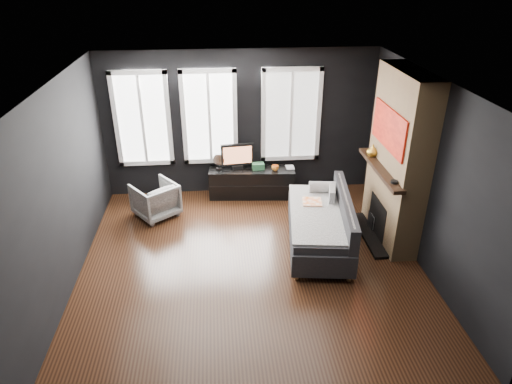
{
  "coord_description": "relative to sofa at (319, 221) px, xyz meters",
  "views": [
    {
      "loc": [
        -0.44,
        -5.56,
        4.06
      ],
      "look_at": [
        0.1,
        0.3,
        1.05
      ],
      "focal_mm": 32.0,
      "sensor_mm": 36.0,
      "label": 1
    }
  ],
  "objects": [
    {
      "name": "floor",
      "position": [
        -1.1,
        -0.42,
        -0.43
      ],
      "size": [
        5.0,
        5.0,
        0.0
      ],
      "primitive_type": "plane",
      "color": "black",
      "rests_on": "ground"
    },
    {
      "name": "ceiling",
      "position": [
        -1.1,
        -0.42,
        2.27
      ],
      "size": [
        5.0,
        5.0,
        0.0
      ],
      "primitive_type": "plane",
      "color": "white",
      "rests_on": "ground"
    },
    {
      "name": "wall_back",
      "position": [
        -1.1,
        2.08,
        0.92
      ],
      "size": [
        5.0,
        0.02,
        2.7
      ],
      "primitive_type": "cube",
      "color": "black",
      "rests_on": "ground"
    },
    {
      "name": "wall_left",
      "position": [
        -3.6,
        -0.42,
        0.92
      ],
      "size": [
        0.02,
        5.0,
        2.7
      ],
      "primitive_type": "cube",
      "color": "black",
      "rests_on": "ground"
    },
    {
      "name": "wall_right",
      "position": [
        1.4,
        -0.42,
        0.92
      ],
      "size": [
        0.02,
        5.0,
        2.7
      ],
      "primitive_type": "cube",
      "color": "black",
      "rests_on": "ground"
    },
    {
      "name": "windows",
      "position": [
        -1.55,
        2.04,
        1.95
      ],
      "size": [
        4.0,
        0.16,
        1.76
      ],
      "primitive_type": null,
      "color": "white",
      "rests_on": "wall_back"
    },
    {
      "name": "fireplace",
      "position": [
        1.2,
        0.18,
        0.92
      ],
      "size": [
        0.7,
        1.62,
        2.7
      ],
      "primitive_type": null,
      "color": "#93724C",
      "rests_on": "floor"
    },
    {
      "name": "sofa",
      "position": [
        0.0,
        0.0,
        0.0
      ],
      "size": [
        1.26,
        2.12,
        0.86
      ],
      "primitive_type": null,
      "rotation": [
        0.0,
        0.0,
        -0.13
      ],
      "color": "black",
      "rests_on": "floor"
    },
    {
      "name": "stripe_pillow",
      "position": [
        0.28,
        0.39,
        0.19
      ],
      "size": [
        0.17,
        0.38,
        0.37
      ],
      "primitive_type": "cube",
      "rotation": [
        0.0,
        0.0,
        -0.23
      ],
      "color": "gray",
      "rests_on": "sofa"
    },
    {
      "name": "armchair",
      "position": [
        -2.65,
        1.19,
        -0.09
      ],
      "size": [
        0.91,
        0.9,
        0.69
      ],
      "primitive_type": "imported",
      "rotation": [
        0.0,
        0.0,
        -2.5
      ],
      "color": "white",
      "rests_on": "floor"
    },
    {
      "name": "media_console",
      "position": [
        -0.9,
        1.82,
        -0.16
      ],
      "size": [
        1.64,
        0.63,
        0.55
      ],
      "primitive_type": null,
      "rotation": [
        0.0,
        0.0,
        -0.08
      ],
      "color": "black",
      "rests_on": "floor"
    },
    {
      "name": "monitor",
      "position": [
        -1.17,
        1.86,
        0.4
      ],
      "size": [
        0.63,
        0.2,
        0.55
      ],
      "primitive_type": null,
      "rotation": [
        0.0,
        0.0,
        0.1
      ],
      "color": "black",
      "rests_on": "media_console"
    },
    {
      "name": "desk_fan",
      "position": [
        -1.51,
        1.85,
        0.28
      ],
      "size": [
        0.28,
        0.28,
        0.31
      ],
      "primitive_type": null,
      "rotation": [
        0.0,
        0.0,
        -0.31
      ],
      "color": "gray",
      "rests_on": "media_console"
    },
    {
      "name": "mug",
      "position": [
        -0.47,
        1.7,
        0.18
      ],
      "size": [
        0.15,
        0.13,
        0.13
      ],
      "primitive_type": "imported",
      "rotation": [
        0.0,
        0.0,
        -0.19
      ],
      "color": "orange",
      "rests_on": "media_console"
    },
    {
      "name": "book",
      "position": [
        -0.26,
        1.79,
        0.22
      ],
      "size": [
        0.15,
        0.02,
        0.21
      ],
      "primitive_type": "imported",
      "rotation": [
        0.0,
        0.0,
        -0.01
      ],
      "color": "tan",
      "rests_on": "media_console"
    },
    {
      "name": "storage_box",
      "position": [
        -0.78,
        1.79,
        0.18
      ],
      "size": [
        0.23,
        0.15,
        0.12
      ],
      "primitive_type": "cube",
      "rotation": [
        0.0,
        0.0,
        0.05
      ],
      "color": "#2F6942",
      "rests_on": "media_console"
    },
    {
      "name": "mantel_vase",
      "position": [
        0.95,
        0.63,
        0.89
      ],
      "size": [
        0.22,
        0.23,
        0.19
      ],
      "primitive_type": "imported",
      "rotation": [
        0.0,
        0.0,
        -0.21
      ],
      "color": "orange",
      "rests_on": "fireplace"
    },
    {
      "name": "mantel_clock",
      "position": [
        0.95,
        -0.37,
        0.82
      ],
      "size": [
        0.13,
        0.13,
        0.04
      ],
      "primitive_type": "cylinder",
      "rotation": [
        0.0,
        0.0,
        0.22
      ],
      "color": "black",
      "rests_on": "fireplace"
    }
  ]
}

